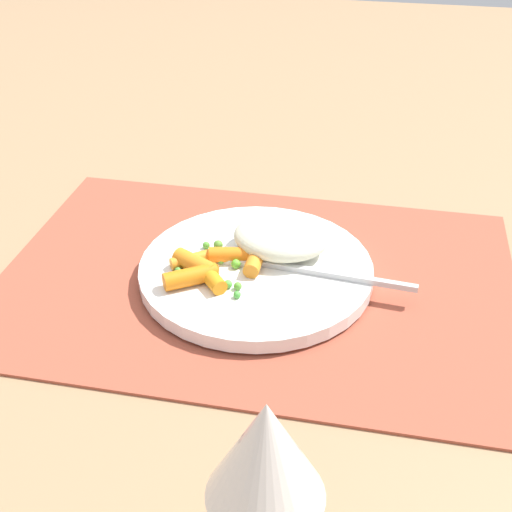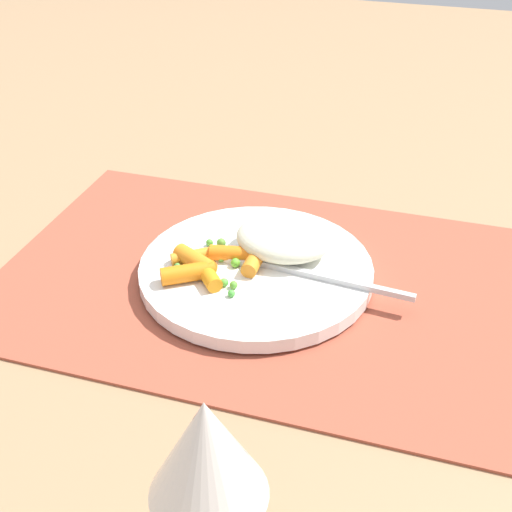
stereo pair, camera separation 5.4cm
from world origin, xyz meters
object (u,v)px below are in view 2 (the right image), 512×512
Objects in this scene: fork at (291,270)px; wine_glass at (207,460)px; plate at (256,270)px; carrot_portion at (210,264)px; rice_mound at (284,238)px.

fork is 0.32m from wine_glass.
plate is 1.16× the size of fork.
carrot_portion is at bearing 30.03° from plate.
fork is at bearing -84.24° from wine_glass.
wine_glass reaches higher than carrot_portion.
wine_glass is at bearing 95.76° from fork.
carrot_portion is at bearing 14.52° from fork.
rice_mound reaches higher than carrot_portion.
rice_mound is 0.08m from carrot_portion.
carrot_portion is at bearing -69.55° from wine_glass.
rice_mound is at bearing -123.38° from plate.
fork is (-0.02, 0.03, -0.01)m from rice_mound.
carrot_portion reaches higher than plate.
plate is 1.51× the size of wine_glass.
plate is at bearing -149.97° from carrot_portion.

